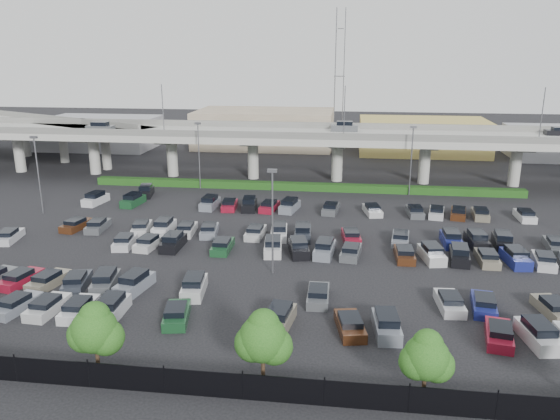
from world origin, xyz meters
TOP-DOWN VIEW (x-y plane):
  - ground at (0.00, 0.00)m, footprint 280.00×280.00m
  - overpass at (-0.25, 32.01)m, footprint 150.00×13.00m
  - on_ramp at (-52.10, 43.05)m, footprint 50.93×30.13m
  - hedge at (0.00, 25.00)m, footprint 66.00×1.60m
  - fence at (-0.05, -28.00)m, footprint 70.00×0.10m
  - tree_row at (0.70, -26.53)m, footprint 65.07×3.66m
  - parked_cars at (0.79, -3.50)m, footprint 63.00×41.67m
  - light_poles at (-4.13, 2.00)m, footprint 66.90×48.38m
  - distant_buildings at (12.38, 61.81)m, footprint 138.00×24.00m
  - comm_tower at (4.00, 74.00)m, footprint 2.40×2.40m

SIDE VIEW (x-z plane):
  - ground at x=0.00m, z-range 0.00..0.00m
  - hedge at x=0.00m, z-range 0.00..1.10m
  - parked_cars at x=0.79m, z-range -0.21..1.46m
  - fence at x=-0.05m, z-range -0.10..1.90m
  - tree_row at x=0.70m, z-range 0.55..6.49m
  - distant_buildings at x=12.38m, z-range -0.76..8.24m
  - light_poles at x=-4.13m, z-range 1.09..11.39m
  - on_ramp at x=-52.10m, z-range 2.46..11.26m
  - overpass at x=-0.25m, z-range -0.93..14.87m
  - comm_tower at x=4.00m, z-range 0.61..30.61m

